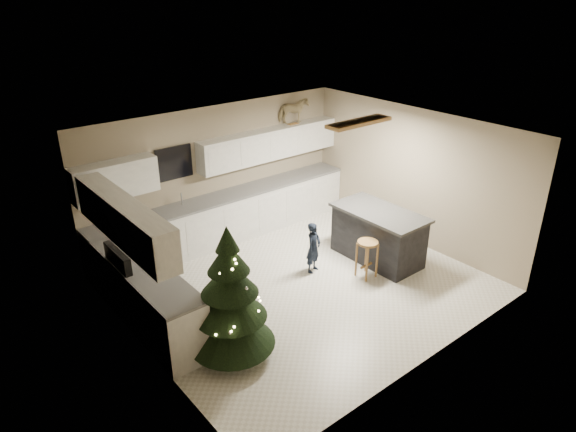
% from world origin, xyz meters
% --- Properties ---
extents(ground_plane, '(5.50, 5.50, 0.00)m').
position_xyz_m(ground_plane, '(0.00, 0.00, 0.00)').
color(ground_plane, silver).
extents(room_shell, '(5.52, 5.02, 2.61)m').
position_xyz_m(room_shell, '(0.02, 0.00, 1.75)').
color(room_shell, gray).
rests_on(room_shell, ground_plane).
extents(cabinetry, '(5.50, 3.20, 2.00)m').
position_xyz_m(cabinetry, '(-0.91, 1.65, 0.76)').
color(cabinetry, white).
rests_on(cabinetry, ground_plane).
extents(island, '(0.90, 1.70, 0.95)m').
position_xyz_m(island, '(1.67, -0.18, 0.48)').
color(island, black).
rests_on(island, ground_plane).
extents(bar_stool, '(0.35, 0.35, 0.67)m').
position_xyz_m(bar_stool, '(1.05, -0.49, 0.51)').
color(bar_stool, olive).
rests_on(bar_stool, ground_plane).
extents(christmas_tree, '(1.21, 1.17, 1.93)m').
position_xyz_m(christmas_tree, '(-1.85, -0.72, 0.79)').
color(christmas_tree, '#3F2816').
rests_on(christmas_tree, ground_plane).
extents(toddler, '(0.39, 0.32, 0.92)m').
position_xyz_m(toddler, '(0.46, 0.22, 0.46)').
color(toddler, black).
rests_on(toddler, ground_plane).
extents(rocking_horse, '(0.65, 0.44, 0.53)m').
position_xyz_m(rocking_horse, '(1.75, 2.33, 2.27)').
color(rocking_horse, olive).
rests_on(rocking_horse, cabinetry).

